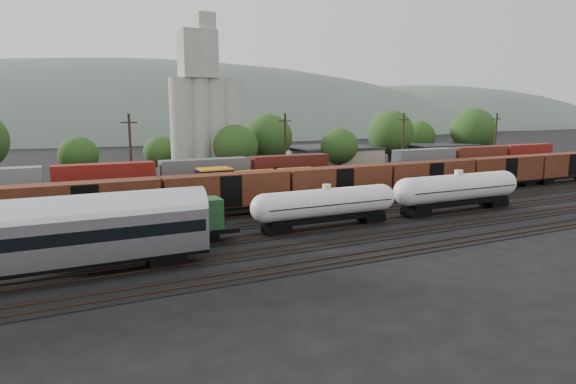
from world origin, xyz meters
name	(u,v)px	position (x,y,z in m)	size (l,w,h in m)	color
ground	(275,223)	(0.00, 0.00, 0.00)	(600.00, 600.00, 0.00)	black
tracks	(275,222)	(0.00, 0.00, 0.05)	(180.00, 33.20, 0.20)	black
green_locomotive	(128,224)	(-16.40, -5.00, 2.66)	(17.64, 3.11, 4.67)	black
tank_car_a	(326,204)	(3.71, -5.00, 2.67)	(17.16, 3.07, 4.50)	silver
tank_car_b	(458,189)	(22.39, -5.00, 2.94)	(19.00, 3.40, 4.98)	silver
passenger_coach	(19,236)	(-24.45, -10.00, 3.69)	(26.69, 3.29, 6.06)	silver
orange_locomotive	(252,185)	(1.26, 10.00, 2.82)	(19.97, 3.33, 4.99)	black
boxcar_string	(227,191)	(-3.82, 5.00, 3.12)	(138.20, 2.90, 4.20)	black
container_wall	(250,180)	(3.06, 15.00, 2.76)	(160.00, 2.60, 5.80)	black
grain_silo	(207,117)	(3.28, 36.00, 11.26)	(13.40, 5.00, 29.00)	#A29F95
industrial_sheds	(227,165)	(6.63, 35.25, 2.56)	(119.38, 17.26, 5.10)	#9E937F
tree_band	(179,141)	(-1.75, 36.01, 7.22)	(163.74, 21.43, 13.12)	black
utility_poles	(214,152)	(0.00, 22.00, 6.21)	(122.20, 0.36, 12.00)	black
distant_hills	(134,165)	(23.92, 260.00, -20.56)	(860.00, 286.00, 130.00)	#59665B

